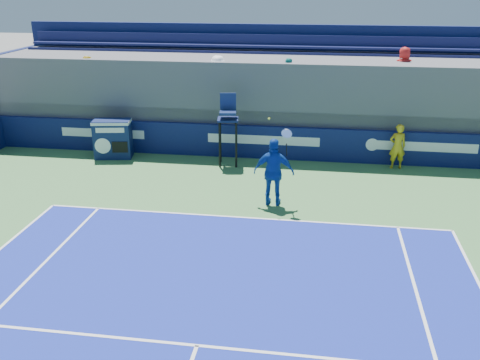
# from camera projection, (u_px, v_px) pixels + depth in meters

# --- Properties ---
(ball_person) EXTENTS (0.62, 0.46, 1.56)m
(ball_person) POSITION_uv_depth(u_px,v_px,m) (397.00, 146.00, 18.05)
(ball_person) COLOR gold
(ball_person) RESTS_ON apron
(back_hoarding) EXTENTS (20.40, 0.21, 1.20)m
(back_hoarding) POSITION_uv_depth(u_px,v_px,m) (263.00, 142.00, 19.15)
(back_hoarding) COLOR #0C1447
(back_hoarding) RESTS_ON ground
(match_clock) EXTENTS (1.42, 0.94, 1.40)m
(match_clock) POSITION_uv_depth(u_px,v_px,m) (113.00, 138.00, 19.19)
(match_clock) COLOR #0E1A47
(match_clock) RESTS_ON ground
(umpire_chair) EXTENTS (0.79, 0.79, 2.48)m
(umpire_chair) POSITION_uv_depth(u_px,v_px,m) (228.00, 122.00, 18.18)
(umpire_chair) COLOR black
(umpire_chair) RESTS_ON ground
(tennis_player) EXTENTS (1.16, 0.51, 2.57)m
(tennis_player) POSITION_uv_depth(u_px,v_px,m) (274.00, 172.00, 15.04)
(tennis_player) COLOR #13419D
(tennis_player) RESTS_ON apron
(stadium_seating) EXTENTS (21.00, 4.05, 4.40)m
(stadium_seating) POSITION_uv_depth(u_px,v_px,m) (269.00, 97.00, 20.60)
(stadium_seating) COLOR #58575D
(stadium_seating) RESTS_ON ground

